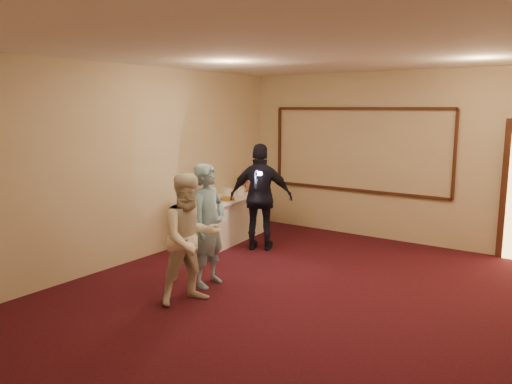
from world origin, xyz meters
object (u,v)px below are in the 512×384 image
at_px(plate_stack_b, 240,191).
at_px(buffet_table, 225,219).
at_px(pavlova_tray, 200,200).
at_px(man, 209,225).
at_px(tart, 227,199).
at_px(plate_stack_a, 228,192).
at_px(guest, 261,197).
at_px(woman, 190,239).
at_px(cupcake_stand, 245,183).

bearing_deg(plate_stack_b, buffet_table, -101.70).
distance_m(pavlova_tray, man, 1.65).
bearing_deg(tart, plate_stack_a, 127.59).
height_order(buffet_table, guest, guest).
height_order(tart, woman, woman).
bearing_deg(plate_stack_a, plate_stack_b, 65.43).
distance_m(buffet_table, guest, 1.03).
height_order(plate_stack_b, tart, plate_stack_b).
distance_m(man, woman, 0.62).
bearing_deg(pavlova_tray, cupcake_stand, 98.39).
bearing_deg(plate_stack_b, plate_stack_a, -114.57).
xyz_separation_m(pavlova_tray, man, (1.17, -1.17, -0.04)).
bearing_deg(man, buffet_table, 28.82).
height_order(cupcake_stand, tart, cupcake_stand).
xyz_separation_m(plate_stack_b, tart, (0.15, -0.57, -0.05)).
relative_size(plate_stack_b, woman, 0.11).
height_order(plate_stack_a, guest, guest).
distance_m(plate_stack_a, guest, 0.96).
relative_size(buffet_table, plate_stack_a, 11.68).
bearing_deg(woman, plate_stack_a, 53.03).
height_order(cupcake_stand, plate_stack_b, cupcake_stand).
height_order(pavlova_tray, cupcake_stand, cupcake_stand).
xyz_separation_m(buffet_table, guest, (0.89, -0.14, 0.50)).
bearing_deg(woman, plate_stack_b, 49.27).
bearing_deg(plate_stack_a, tart, -52.41).
height_order(pavlova_tray, woman, woman).
distance_m(woman, guest, 2.48).
bearing_deg(woman, cupcake_stand, 49.13).
height_order(plate_stack_b, woman, woman).
xyz_separation_m(pavlova_tray, guest, (0.78, 0.65, 0.03)).
distance_m(plate_stack_a, man, 2.47).
xyz_separation_m(plate_stack_b, man, (1.20, -2.33, -0.02)).
xyz_separation_m(cupcake_stand, plate_stack_a, (0.10, -0.69, -0.08)).
xyz_separation_m(plate_stack_b, guest, (0.81, -0.51, 0.05)).
xyz_separation_m(buffet_table, plate_stack_a, (-0.03, 0.13, 0.46)).
distance_m(plate_stack_a, tart, 0.43).
bearing_deg(tart, cupcake_stand, 109.19).
xyz_separation_m(tart, woman, (1.26, -2.34, 0.00)).
distance_m(pavlova_tray, guest, 1.02).
bearing_deg(plate_stack_a, woman, -60.47).
bearing_deg(buffet_table, tart, -42.77).
bearing_deg(plate_stack_b, man, -62.72).
bearing_deg(buffet_table, guest, -9.29).
relative_size(buffet_table, pavlova_tray, 3.47).
distance_m(plate_stack_a, woman, 3.07).
bearing_deg(cupcake_stand, plate_stack_b, -65.25).
bearing_deg(guest, pavlova_tray, 14.58).
xyz_separation_m(cupcake_stand, plate_stack_b, (0.21, -0.45, -0.09)).
bearing_deg(guest, woman, 78.50).
relative_size(plate_stack_a, guest, 0.10).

